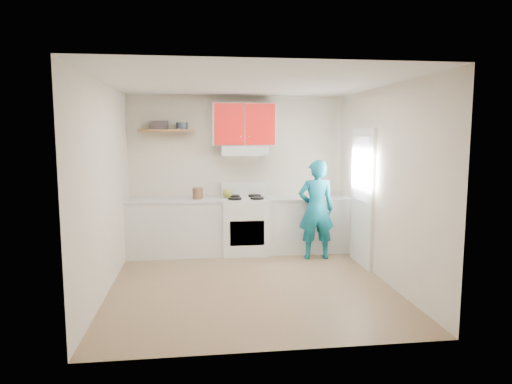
{
  "coord_description": "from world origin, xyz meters",
  "views": [
    {
      "loc": [
        -0.66,
        -5.78,
        1.97
      ],
      "look_at": [
        0.15,
        0.55,
        1.15
      ],
      "focal_mm": 31.96,
      "sensor_mm": 36.0,
      "label": 1
    }
  ],
  "objects": [
    {
      "name": "ceiling",
      "position": [
        0.0,
        0.0,
        2.6
      ],
      "size": [
        3.6,
        3.8,
        0.04
      ],
      "primitive_type": "cube",
      "color": "white",
      "rests_on": "floor"
    },
    {
      "name": "front_wall",
      "position": [
        0.0,
        -1.9,
        1.3
      ],
      "size": [
        3.6,
        0.04,
        2.6
      ],
      "primitive_type": "cube",
      "color": "beige",
      "rests_on": "floor"
    },
    {
      "name": "tin",
      "position": [
        -0.91,
        1.76,
        2.09
      ],
      "size": [
        0.21,
        0.21,
        0.11
      ],
      "primitive_type": "cylinder",
      "rotation": [
        0.0,
        0.0,
        0.14
      ],
      "color": "#333D4C",
      "rests_on": "shelf"
    },
    {
      "name": "floor",
      "position": [
        0.0,
        0.0,
        0.0
      ],
      "size": [
        3.8,
        3.8,
        0.0
      ],
      "primitive_type": "plane",
      "color": "brown",
      "rests_on": "ground"
    },
    {
      "name": "books",
      "position": [
        -1.27,
        1.73,
        2.11
      ],
      "size": [
        0.3,
        0.25,
        0.14
      ],
      "primitive_type": "cube",
      "rotation": [
        0.0,
        0.0,
        -0.25
      ],
      "color": "#463D3F",
      "rests_on": "shelf"
    },
    {
      "name": "stove",
      "position": [
        0.1,
        1.57,
        0.46
      ],
      "size": [
        0.76,
        0.65,
        0.92
      ],
      "primitive_type": "cube",
      "color": "white",
      "rests_on": "floor"
    },
    {
      "name": "upper_cabinets",
      "position": [
        0.1,
        1.73,
        2.12
      ],
      "size": [
        1.02,
        0.33,
        0.7
      ],
      "primitive_type": "cube",
      "color": "red",
      "rests_on": "back_wall"
    },
    {
      "name": "door_glass",
      "position": [
        1.75,
        0.7,
        1.45
      ],
      "size": [
        0.01,
        0.55,
        0.95
      ],
      "primitive_type": "cube",
      "color": "white",
      "rests_on": "door"
    },
    {
      "name": "person",
      "position": [
        1.18,
        1.11,
        0.78
      ],
      "size": [
        0.59,
        0.41,
        1.57
      ],
      "primitive_type": "imported",
      "rotation": [
        0.0,
        0.0,
        3.09
      ],
      "color": "#0E6B82",
      "rests_on": "floor"
    },
    {
      "name": "kettle",
      "position": [
        -0.18,
        1.66,
        0.99
      ],
      "size": [
        0.22,
        0.22,
        0.14
      ],
      "primitive_type": "ellipsoid",
      "rotation": [
        0.0,
        0.0,
        -0.43
      ],
      "color": "olive",
      "rests_on": "stove"
    },
    {
      "name": "cutting_board",
      "position": [
        0.9,
        1.48,
        0.91
      ],
      "size": [
        0.3,
        0.23,
        0.02
      ],
      "primitive_type": "cube",
      "rotation": [
        0.0,
        0.0,
        0.06
      ],
      "color": "olive",
      "rests_on": "counter_right"
    },
    {
      "name": "back_wall",
      "position": [
        0.0,
        1.9,
        1.3
      ],
      "size": [
        3.6,
        0.04,
        2.6
      ],
      "primitive_type": "cube",
      "color": "beige",
      "rests_on": "floor"
    },
    {
      "name": "crock",
      "position": [
        -0.67,
        1.56,
        1.0
      ],
      "size": [
        0.22,
        0.22,
        0.2
      ],
      "primitive_type": "cylinder",
      "rotation": [
        0.0,
        0.0,
        0.43
      ],
      "color": "brown",
      "rests_on": "counter_left"
    },
    {
      "name": "counter_right",
      "position": [
        1.14,
        1.6,
        0.45
      ],
      "size": [
        1.32,
        0.6,
        0.9
      ],
      "primitive_type": "cube",
      "color": "silver",
      "rests_on": "floor"
    },
    {
      "name": "shelf",
      "position": [
        -1.15,
        1.75,
        2.02
      ],
      "size": [
        0.9,
        0.3,
        0.04
      ],
      "primitive_type": "cube",
      "color": "brown",
      "rests_on": "back_wall"
    },
    {
      "name": "silicone_mat",
      "position": [
        1.41,
        1.53,
        0.9
      ],
      "size": [
        0.34,
        0.31,
        0.01
      ],
      "primitive_type": "cube",
      "rotation": [
        0.0,
        0.0,
        -0.24
      ],
      "color": "red",
      "rests_on": "counter_right"
    },
    {
      "name": "counter_left",
      "position": [
        -1.04,
        1.6,
        0.45
      ],
      "size": [
        1.52,
        0.6,
        0.9
      ],
      "primitive_type": "cube",
      "color": "silver",
      "rests_on": "floor"
    },
    {
      "name": "door",
      "position": [
        1.78,
        0.7,
        1.02
      ],
      "size": [
        0.05,
        0.85,
        2.05
      ],
      "primitive_type": "cube",
      "color": "white",
      "rests_on": "floor"
    },
    {
      "name": "left_wall",
      "position": [
        -1.8,
        0.0,
        1.3
      ],
      "size": [
        0.04,
        3.8,
        2.6
      ],
      "primitive_type": "cube",
      "color": "beige",
      "rests_on": "floor"
    },
    {
      "name": "range_hood",
      "position": [
        0.1,
        1.68,
        1.7
      ],
      "size": [
        0.76,
        0.44,
        0.15
      ],
      "primitive_type": "cube",
      "color": "silver",
      "rests_on": "back_wall"
    },
    {
      "name": "right_wall",
      "position": [
        1.8,
        0.0,
        1.3
      ],
      "size": [
        0.04,
        3.8,
        2.6
      ],
      "primitive_type": "cube",
      "color": "beige",
      "rests_on": "floor"
    }
  ]
}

